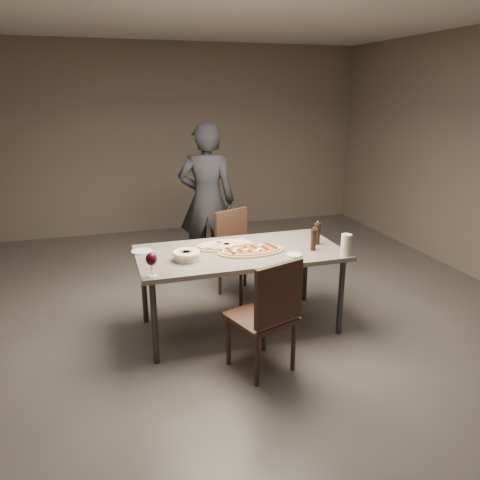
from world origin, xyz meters
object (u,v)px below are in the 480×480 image
object	(u,v)px
dining_table	(240,257)
zucchini_pizza	(251,250)
diner	(207,201)
chair_far	(238,248)
ham_pizza	(225,245)
pepper_mill_left	(317,233)
chair_near	(268,311)
bread_basket	(186,255)
carafe	(346,245)

from	to	relation	value
dining_table	zucchini_pizza	xyz separation A→B (m)	(0.08, -0.06, 0.07)
diner	chair_far	bearing A→B (deg)	120.16
ham_pizza	diner	world-z (taller)	diner
dining_table	chair_far	size ratio (longest dim) A/B	1.98
pepper_mill_left	diner	xyz separation A→B (m)	(-0.69, 1.45, 0.04)
chair_near	chair_far	size ratio (longest dim) A/B	1.03
dining_table	chair_near	xyz separation A→B (m)	(-0.01, -0.76, -0.17)
bread_basket	chair_near	distance (m)	0.86
zucchini_pizza	carafe	world-z (taller)	carafe
ham_pizza	chair_far	bearing A→B (deg)	50.67
bread_basket	carafe	size ratio (longest dim) A/B	1.23
zucchini_pizza	bread_basket	distance (m)	0.58
bread_basket	pepper_mill_left	world-z (taller)	pepper_mill_left
dining_table	bread_basket	bearing A→B (deg)	-168.74
carafe	chair_near	bearing A→B (deg)	-155.82
carafe	chair_near	xyz separation A→B (m)	(-0.84, -0.38, -0.32)
bread_basket	pepper_mill_left	xyz separation A→B (m)	(1.23, 0.07, 0.06)
dining_table	carafe	world-z (taller)	carafe
bread_basket	ham_pizza	bearing A→B (deg)	31.64
zucchini_pizza	dining_table	bearing A→B (deg)	125.03
carafe	chair_near	distance (m)	0.98
chair_far	diner	xyz separation A→B (m)	(-0.17, 0.66, 0.38)
chair_near	diner	size ratio (longest dim) A/B	0.52
pepper_mill_left	chair_far	world-z (taller)	pepper_mill_left
zucchini_pizza	ham_pizza	distance (m)	0.27
bread_basket	chair_far	world-z (taller)	chair_far
dining_table	chair_far	bearing A→B (deg)	74.42
dining_table	bread_basket	xyz separation A→B (m)	(-0.50, -0.10, 0.11)
ham_pizza	chair_far	world-z (taller)	chair_far
pepper_mill_left	ham_pizza	bearing A→B (deg)	167.70
chair_near	chair_far	world-z (taller)	chair_near
bread_basket	chair_near	xyz separation A→B (m)	(0.49, -0.66, -0.28)
zucchini_pizza	chair_far	size ratio (longest dim) A/B	0.66
bread_basket	chair_near	world-z (taller)	chair_near
diner	pepper_mill_left	bearing A→B (deg)	131.35
carafe	chair_far	xyz separation A→B (m)	(-0.62, 1.13, -0.33)
dining_table	carafe	bearing A→B (deg)	-24.60
bread_basket	chair_far	xyz separation A→B (m)	(0.71, 0.85, -0.29)
ham_pizza	bread_basket	size ratio (longest dim) A/B	2.40
bread_basket	zucchini_pizza	bearing A→B (deg)	3.95
diner	bread_basket	bearing A→B (deg)	86.33
pepper_mill_left	carafe	bearing A→B (deg)	-74.09
chair_near	chair_far	xyz separation A→B (m)	(0.22, 1.51, -0.01)
pepper_mill_left	chair_near	distance (m)	1.09
chair_far	diner	world-z (taller)	diner
ham_pizza	pepper_mill_left	distance (m)	0.85
carafe	chair_far	bearing A→B (deg)	118.62
diner	dining_table	bearing A→B (deg)	104.24
chair_near	diner	xyz separation A→B (m)	(0.06, 2.18, 0.37)
ham_pizza	carafe	xyz separation A→B (m)	(0.93, -0.53, 0.08)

